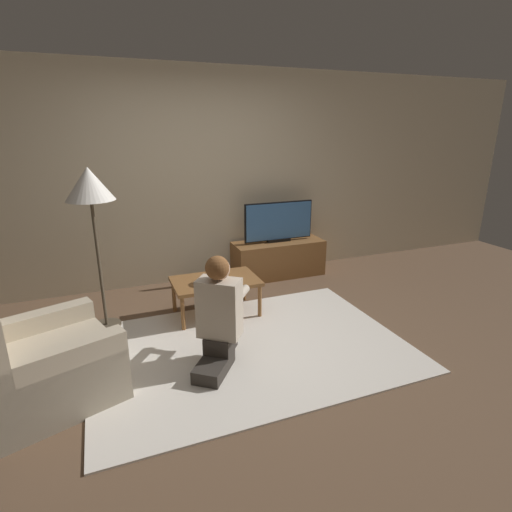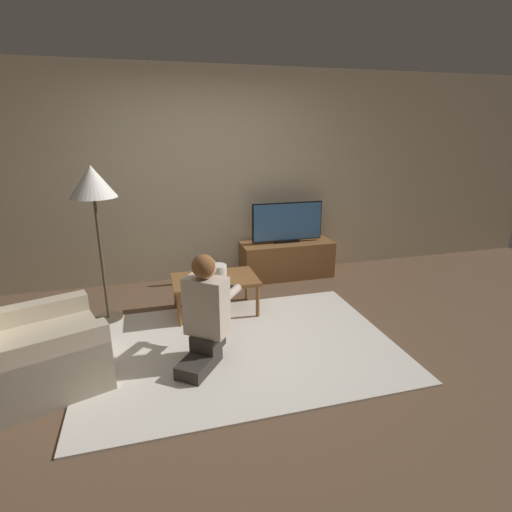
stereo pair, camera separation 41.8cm
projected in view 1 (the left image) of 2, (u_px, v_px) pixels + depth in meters
ground_plane at (251, 349)px, 3.58m from camera, size 10.00×10.00×0.00m
wall_back at (195, 178)px, 4.89m from camera, size 10.00×0.06×2.60m
rug at (251, 348)px, 3.58m from camera, size 2.74×1.90×0.02m
tv_stand at (278, 258)px, 5.30m from camera, size 1.20×0.44×0.47m
tv at (279, 222)px, 5.15m from camera, size 0.93×0.08×0.52m
coffee_table at (216, 283)px, 4.14m from camera, size 0.88×0.56×0.39m
floor_lamp at (90, 192)px, 3.56m from camera, size 0.43×0.43×1.57m
armchair at (44, 367)px, 2.82m from camera, size 1.07×1.03×0.86m
person_kneeling at (219, 312)px, 3.20m from camera, size 0.66×0.76×0.94m
table_lamp at (219, 273)px, 4.03m from camera, size 0.18×0.18×0.17m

